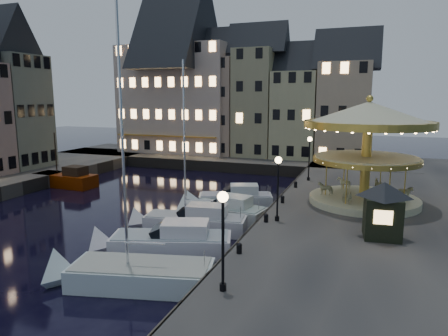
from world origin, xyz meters
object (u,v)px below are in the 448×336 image
at_px(ticket_kiosk, 384,200).
at_px(bollard_d, 296,184).
at_px(bollard_a, 239,248).
at_px(red_fishing_boat, 66,180).
at_px(motorboat_e, 230,200).
at_px(carousel, 368,133).
at_px(streetlamp_a, 223,227).
at_px(streetlamp_b, 278,179).
at_px(motorboat_b, 165,243).
at_px(motorboat_c, 190,222).
at_px(streetlamp_c, 309,152).
at_px(bollard_b, 266,217).
at_px(motorboat_a, 130,275).
at_px(motorboat_d, 222,211).

bearing_deg(ticket_kiosk, bollard_d, 121.78).
height_order(bollard_a, red_fishing_boat, red_fishing_boat).
distance_m(bollard_d, motorboat_e, 6.09).
relative_size(carousel, ticket_kiosk, 2.51).
distance_m(streetlamp_a, streetlamp_b, 10.00).
bearing_deg(motorboat_b, motorboat_c, 93.88).
distance_m(streetlamp_c, motorboat_c, 15.47).
relative_size(bollard_d, ticket_kiosk, 0.16).
bearing_deg(bollard_b, ticket_kiosk, -4.22).
height_order(bollard_a, motorboat_a, motorboat_a).
xyz_separation_m(bollard_a, motorboat_e, (-4.79, 12.37, -0.96)).
height_order(streetlamp_c, red_fishing_boat, red_fishing_boat).
height_order(bollard_b, motorboat_a, motorboat_a).
bearing_deg(motorboat_d, streetlamp_c, 65.25).
distance_m(motorboat_e, red_fishing_boat, 18.72).
distance_m(motorboat_b, ticket_kiosk, 12.76).
bearing_deg(bollard_a, carousel, 65.31).
height_order(motorboat_b, ticket_kiosk, ticket_kiosk).
bearing_deg(streetlamp_c, red_fishing_boat, -167.21).
bearing_deg(motorboat_d, streetlamp_a, -69.42).
xyz_separation_m(streetlamp_a, motorboat_c, (-6.02, 9.64, -3.34)).
bearing_deg(red_fishing_boat, streetlamp_a, -36.89).
bearing_deg(red_fishing_boat, streetlamp_b, -18.50).
height_order(streetlamp_a, streetlamp_b, same).
relative_size(motorboat_e, carousel, 0.77).
height_order(bollard_a, motorboat_b, motorboat_b).
bearing_deg(red_fishing_boat, motorboat_b, -34.32).
relative_size(motorboat_d, red_fishing_boat, 0.99).
height_order(streetlamp_a, carousel, carousel).
height_order(bollard_d, ticket_kiosk, ticket_kiosk).
bearing_deg(bollard_b, carousel, 50.54).
height_order(streetlamp_b, bollard_a, streetlamp_b).
distance_m(bollard_b, motorboat_c, 5.50).
bearing_deg(streetlamp_a, motorboat_c, 121.97).
height_order(streetlamp_a, motorboat_d, streetlamp_a).
xyz_separation_m(bollard_a, red_fishing_boat, (-23.44, 14.04, -0.91)).
relative_size(motorboat_c, red_fishing_boat, 1.53).
height_order(red_fishing_boat, ticket_kiosk, red_fishing_boat).
bearing_deg(ticket_kiosk, motorboat_e, 147.57).
bearing_deg(red_fishing_boat, motorboat_e, -5.12).
bearing_deg(ticket_kiosk, streetlamp_c, 113.20).
xyz_separation_m(motorboat_a, motorboat_c, (-0.71, 8.34, 0.14)).
distance_m(motorboat_b, motorboat_c, 4.10).
xyz_separation_m(streetlamp_b, streetlamp_c, (0.00, 13.50, 0.00)).
xyz_separation_m(bollard_d, carousel, (5.73, -3.54, 4.95)).
distance_m(streetlamp_c, motorboat_e, 9.55).
distance_m(streetlamp_a, motorboat_e, 17.57).
bearing_deg(bollard_a, streetlamp_b, 84.29).
bearing_deg(motorboat_b, motorboat_a, -84.24).
height_order(motorboat_e, ticket_kiosk, ticket_kiosk).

